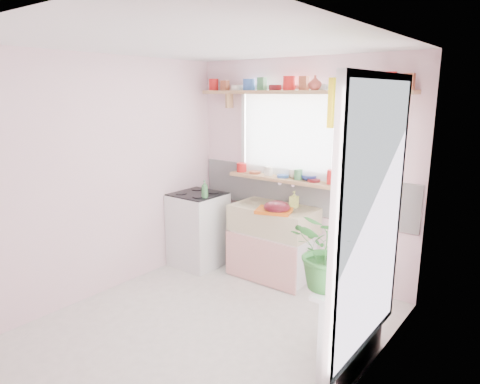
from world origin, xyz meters
The scene contains 19 objects.
room centered at (0.66, 0.86, 1.37)m, with size 3.20×3.20×3.20m.
sink_unit centered at (-0.15, 1.29, 0.43)m, with size 0.95×0.65×1.11m.
cooker centered at (-1.10, 1.05, 0.46)m, with size 0.58×0.58×0.93m.
radiator_ledge centered at (1.30, 0.20, 0.40)m, with size 0.22×0.95×0.78m.
windowsill centered at (-0.15, 1.48, 1.14)m, with size 1.40×0.22×0.04m, color tan.
pine_shelf centered at (0.00, 1.47, 2.12)m, with size 2.52×0.24×0.04m, color tan.
shelf_crockery centered at (0.00, 1.47, 2.20)m, with size 2.47×0.11×0.12m.
sill_crockery centered at (-0.17, 1.48, 1.22)m, with size 1.35×0.11×0.12m.
dish_tray centered at (-0.02, 1.10, 0.87)m, with size 0.37×0.28×0.04m, color #DC5E13.
colander centered at (0.01, 1.10, 0.92)m, with size 0.29×0.29×0.13m, color #510D17.
jade_plant centered at (1.21, -0.10, 1.05)m, with size 0.50×0.43×0.55m, color #2E6D2B.
fruit_bowl centered at (1.21, 0.07, 0.81)m, with size 0.31×0.31×0.08m, color silver.
herb_pot centered at (1.33, -0.20, 0.88)m, with size 0.11×0.08×0.22m, color #336629.
soap_bottle_sink centered at (0.04, 1.42, 0.94)m, with size 0.08×0.09×0.19m, color #CED960.
sill_cup centered at (-0.03, 1.54, 1.21)m, with size 0.12×0.12×0.10m, color white.
sill_bowl centered at (0.16, 1.54, 1.19)m, with size 0.19×0.19×0.06m, color #3143A0.
shelf_vase centered at (0.25, 1.41, 2.21)m, with size 0.14×0.14×0.15m, color #A53E32.
cooker_bottle centered at (-0.88, 0.94, 1.02)m, with size 0.08×0.08×0.21m, color #3F7E46.
fruit centered at (1.22, 0.07, 0.87)m, with size 0.20×0.14×0.10m.
Camera 1 is at (2.41, -2.66, 2.12)m, focal length 32.00 mm.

